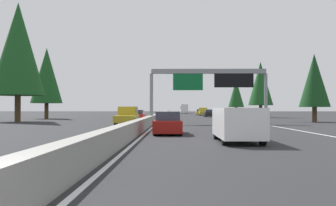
# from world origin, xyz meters

# --- Properties ---
(ground_plane) EXTENTS (320.00, 320.00, 0.00)m
(ground_plane) POSITION_xyz_m (60.00, 0.00, 0.00)
(ground_plane) COLOR #262628
(median_barrier) EXTENTS (180.00, 0.56, 0.90)m
(median_barrier) POSITION_xyz_m (80.00, 0.30, 0.45)
(median_barrier) COLOR gray
(median_barrier) RESTS_ON ground
(shoulder_stripe_right) EXTENTS (160.00, 0.16, 0.01)m
(shoulder_stripe_right) POSITION_xyz_m (70.00, -11.52, 0.01)
(shoulder_stripe_right) COLOR silver
(shoulder_stripe_right) RESTS_ON ground
(shoulder_stripe_median) EXTENTS (160.00, 0.16, 0.01)m
(shoulder_stripe_median) POSITION_xyz_m (70.00, -0.25, 0.01)
(shoulder_stripe_median) COLOR silver
(shoulder_stripe_median) RESTS_ON ground
(sign_gantry_overhead) EXTENTS (0.50, 12.68, 5.93)m
(sign_gantry_overhead) POSITION_xyz_m (36.00, -6.04, 4.72)
(sign_gantry_overhead) COLOR gray
(sign_gantry_overhead) RESTS_ON ground
(minivan_mid_center) EXTENTS (5.00, 1.95, 1.69)m
(minivan_mid_center) POSITION_xyz_m (14.58, -5.29, 0.95)
(minivan_mid_center) COLOR white
(minivan_mid_center) RESTS_ON ground
(sedan_near_center) EXTENTS (4.40, 1.80, 1.47)m
(sedan_near_center) POSITION_xyz_m (20.22, -1.77, 0.68)
(sedan_near_center) COLOR maroon
(sedan_near_center) RESTS_ON ground
(sedan_distant_a) EXTENTS (4.40, 1.80, 1.47)m
(sedan_distant_a) POSITION_xyz_m (69.29, -9.05, 0.68)
(sedan_distant_a) COLOR black
(sedan_distant_a) RESTS_ON ground
(sedan_far_center) EXTENTS (4.40, 1.80, 1.47)m
(sedan_far_center) POSITION_xyz_m (96.70, -9.06, 0.68)
(sedan_far_center) COLOR #AD931E
(sedan_far_center) RESTS_ON ground
(bus_far_right) EXTENTS (11.50, 2.55, 3.10)m
(bus_far_right) POSITION_xyz_m (126.48, -5.59, 1.72)
(bus_far_right) COLOR white
(bus_far_right) RESTS_ON ground
(pickup_mid_right) EXTENTS (5.60, 2.00, 1.86)m
(pickup_mid_right) POSITION_xyz_m (84.45, -9.07, 0.91)
(pickup_mid_right) COLOR #AD931E
(pickup_mid_right) RESTS_ON ground
(oncoming_near) EXTENTS (5.60, 2.00, 1.86)m
(oncoming_near) POSITION_xyz_m (34.49, 2.70, 0.91)
(oncoming_near) COLOR #AD931E
(oncoming_near) RESTS_ON ground
(oncoming_far) EXTENTS (4.40, 1.80, 1.47)m
(oncoming_far) POSITION_xyz_m (46.95, 2.83, 0.68)
(oncoming_far) COLOR red
(oncoming_far) RESTS_ON ground
(conifer_right_near) EXTENTS (3.70, 3.70, 8.40)m
(conifer_right_near) POSITION_xyz_m (41.79, -19.39, 5.10)
(conifer_right_near) COLOR #4C3823
(conifer_right_near) RESTS_ON ground
(conifer_right_mid) EXTENTS (4.56, 4.56, 10.36)m
(conifer_right_mid) POSITION_xyz_m (64.84, -18.17, 6.29)
(conifer_right_mid) COLOR #4C3823
(conifer_right_mid) RESTS_ON ground
(conifer_right_far) EXTENTS (4.04, 4.04, 9.18)m
(conifer_right_far) POSITION_xyz_m (91.10, -18.03, 5.57)
(conifer_right_far) COLOR #4C3823
(conifer_right_far) RESTS_ON ground
(conifer_left_near) EXTENTS (6.64, 6.64, 15.08)m
(conifer_left_near) POSITION_xyz_m (42.26, 17.51, 9.18)
(conifer_left_near) COLOR #4C3823
(conifer_left_near) RESTS_ON ground
(conifer_left_mid) EXTENTS (5.09, 5.09, 11.57)m
(conifer_left_mid) POSITION_xyz_m (56.01, 18.65, 7.03)
(conifer_left_mid) COLOR #4C3823
(conifer_left_mid) RESTS_ON ground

